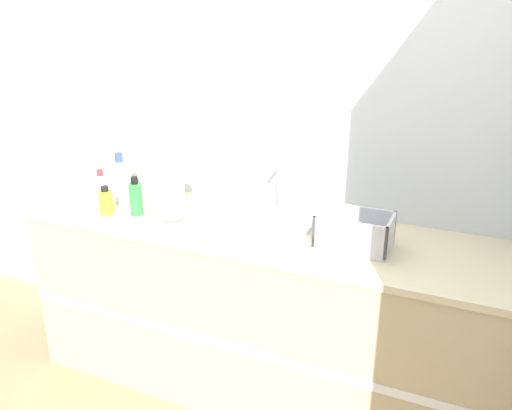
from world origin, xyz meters
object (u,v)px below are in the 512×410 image
at_px(bottle_white_spray, 102,189).
at_px(paper_towel_roll, 171,191).
at_px(dish_rack, 354,234).
at_px(bottle_green, 136,198).
at_px(bottle_yellow, 106,202).
at_px(sink, 267,219).
at_px(bottle_clear, 121,181).

bearing_deg(bottle_white_spray, paper_towel_roll, -3.89).
xyz_separation_m(dish_rack, bottle_white_spray, (-1.35, 0.00, 0.02)).
xyz_separation_m(dish_rack, bottle_green, (-1.08, -0.06, 0.03)).
distance_m(dish_rack, bottle_yellow, 1.23).
height_order(dish_rack, bottle_yellow, dish_rack).
height_order(sink, bottle_yellow, sink).
distance_m(dish_rack, bottle_green, 1.08).
distance_m(dish_rack, bottle_clear, 1.26).
height_order(dish_rack, bottle_white_spray, bottle_white_spray).
height_order(bottle_clear, bottle_white_spray, bottle_clear).
xyz_separation_m(paper_towel_roll, dish_rack, (0.89, 0.03, -0.08)).
relative_size(sink, bottle_white_spray, 2.39).
height_order(paper_towel_roll, bottle_green, paper_towel_roll).
bearing_deg(bottle_clear, sink, 3.85).
xyz_separation_m(sink, bottle_clear, (-0.81, -0.05, 0.10)).
distance_m(paper_towel_roll, bottle_white_spray, 0.46).
bearing_deg(bottle_green, paper_towel_roll, 8.95).
xyz_separation_m(bottle_clear, bottle_white_spray, (-0.09, -0.05, -0.04)).
distance_m(bottle_clear, bottle_yellow, 0.18).
height_order(paper_towel_roll, bottle_clear, paper_towel_roll).
xyz_separation_m(sink, bottle_green, (-0.64, -0.17, 0.07)).
bearing_deg(paper_towel_roll, dish_rack, 1.96).
xyz_separation_m(bottle_green, bottle_yellow, (-0.14, -0.06, -0.02)).
bearing_deg(paper_towel_roll, bottle_white_spray, 176.11).
relative_size(sink, bottle_clear, 1.64).
bearing_deg(bottle_green, bottle_white_spray, 167.17).
relative_size(bottle_green, bottle_yellow, 1.34).
bearing_deg(bottle_yellow, dish_rack, 5.47).
bearing_deg(bottle_clear, bottle_yellow, -78.35).
distance_m(sink, paper_towel_roll, 0.49).
bearing_deg(sink, bottle_white_spray, -173.18).
xyz_separation_m(paper_towel_roll, bottle_yellow, (-0.33, -0.09, -0.08)).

